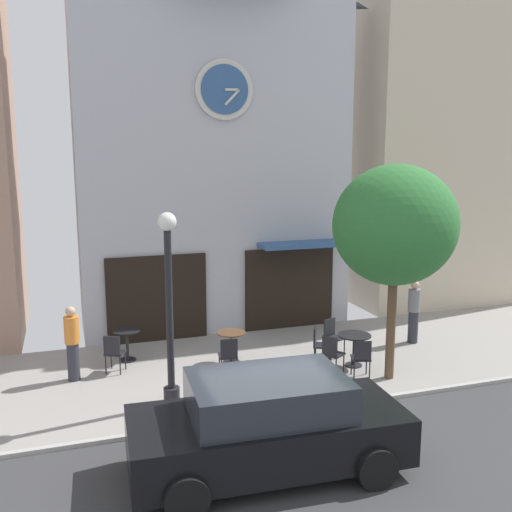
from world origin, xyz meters
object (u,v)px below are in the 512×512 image
at_px(street_tree, 395,226).
at_px(cafe_table_center_left, 127,341).
at_px(cafe_chair_near_tree, 332,352).
at_px(parked_car_black, 268,425).
at_px(cafe_chair_near_lamp, 332,334).
at_px(pedestrian_grey, 414,311).
at_px(cafe_table_leftmost, 354,343).
at_px(cafe_chair_corner, 319,342).
at_px(cafe_table_center_right, 231,341).
at_px(cafe_chair_curbside, 228,354).
at_px(cafe_chair_under_awning, 114,351).
at_px(pedestrian_orange, 72,342).
at_px(street_lamp, 169,310).
at_px(cafe_chair_by_entrance, 362,356).

distance_m(street_tree, cafe_table_center_left, 6.82).
height_order(cafe_chair_near_tree, parked_car_black, parked_car_black).
distance_m(cafe_chair_near_lamp, pedestrian_grey, 2.47).
bearing_deg(cafe_table_leftmost, cafe_chair_near_lamp, 100.33).
height_order(cafe_chair_near_tree, cafe_chair_corner, same).
xyz_separation_m(cafe_table_center_right, cafe_chair_curbside, (-0.30, -0.81, 0.00)).
relative_size(street_tree, cafe_chair_curbside, 5.25).
xyz_separation_m(cafe_chair_under_awning, pedestrian_orange, (-0.88, -0.13, 0.33)).
bearing_deg(pedestrian_grey, parked_car_black, -140.93).
height_order(cafe_chair_under_awning, cafe_chair_curbside, same).
bearing_deg(cafe_table_center_left, street_lamp, -78.63).
xyz_separation_m(street_tree, cafe_chair_near_lamp, (-0.55, 1.75, -2.89)).
height_order(cafe_table_leftmost, cafe_chair_near_tree, cafe_chair_near_tree).
bearing_deg(pedestrian_orange, cafe_table_leftmost, -10.73).
bearing_deg(cafe_chair_corner, cafe_table_leftmost, -28.81).
bearing_deg(pedestrian_orange, pedestrian_grey, -1.09).
bearing_deg(cafe_table_center_right, cafe_chair_near_tree, -36.37).
distance_m(street_tree, cafe_chair_by_entrance, 2.96).
xyz_separation_m(cafe_chair_near_lamp, cafe_chair_corner, (-0.57, -0.45, 0.00)).
height_order(cafe_chair_by_entrance, pedestrian_grey, pedestrian_grey).
relative_size(cafe_chair_by_entrance, parked_car_black, 0.20).
distance_m(street_lamp, pedestrian_grey, 7.05).
xyz_separation_m(pedestrian_orange, parked_car_black, (2.82, -4.81, -0.10)).
relative_size(street_tree, cafe_chair_near_tree, 5.25).
distance_m(street_lamp, cafe_chair_by_entrance, 4.46).
bearing_deg(cafe_chair_curbside, cafe_chair_near_lamp, 10.65).
relative_size(cafe_chair_by_entrance, pedestrian_orange, 0.54).
relative_size(cafe_chair_near_lamp, cafe_chair_under_awning, 1.00).
bearing_deg(cafe_chair_corner, street_tree, -49.42).
xyz_separation_m(cafe_chair_near_lamp, pedestrian_orange, (-6.11, 0.34, 0.33)).
xyz_separation_m(cafe_table_center_left, cafe_table_leftmost, (5.01, -2.05, 0.06)).
height_order(street_tree, cafe_chair_under_awning, street_tree).
distance_m(cafe_table_leftmost, cafe_chair_corner, 0.82).
bearing_deg(cafe_table_center_right, cafe_chair_corner, -20.49).
distance_m(cafe_chair_near_lamp, cafe_chair_corner, 0.72).
relative_size(cafe_chair_near_tree, cafe_chair_corner, 1.00).
bearing_deg(parked_car_black, cafe_chair_under_awning, 111.39).
xyz_separation_m(cafe_table_leftmost, cafe_chair_under_awning, (-5.38, 1.32, -0.03)).
bearing_deg(cafe_table_center_left, street_tree, -28.66).
bearing_deg(cafe_table_center_left, cafe_chair_near_tree, -28.78).
xyz_separation_m(cafe_chair_near_lamp, pedestrian_grey, (2.44, 0.18, 0.33)).
relative_size(cafe_chair_near_lamp, cafe_chair_by_entrance, 1.00).
bearing_deg(pedestrian_orange, cafe_chair_curbside, -14.81).
distance_m(pedestrian_orange, parked_car_black, 5.58).
bearing_deg(pedestrian_orange, cafe_table_center_left, 34.51).
xyz_separation_m(cafe_chair_by_entrance, cafe_chair_corner, (-0.50, 1.16, 0.00)).
distance_m(cafe_table_center_right, cafe_chair_near_tree, 2.42).
xyz_separation_m(cafe_chair_near_lamp, parked_car_black, (-3.29, -4.47, 0.23)).
distance_m(cafe_table_center_left, parked_car_black, 5.89).
bearing_deg(cafe_table_leftmost, pedestrian_orange, 169.27).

